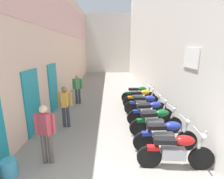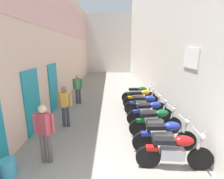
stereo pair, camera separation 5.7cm
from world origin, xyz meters
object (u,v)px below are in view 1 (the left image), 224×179
Objects in this scene: motorcycle_fifth at (146,104)px; pedestrian_by_doorway at (45,130)px; motorcycle_third at (157,121)px; motorcycle_seventh at (139,94)px; motorcycle_nearest at (176,151)px; motorcycle_second at (166,135)px; motorcycle_fourth at (151,112)px; pedestrian_further_down at (78,87)px; pedestrian_mid_alley at (65,104)px; water_jug_near_door at (9,168)px; motorcycle_sixth at (141,98)px.

motorcycle_fifth is 4.50m from pedestrian_by_doorway.
motorcycle_third and motorcycle_seventh have the same top height.
motorcycle_nearest is 1.00× the size of motorcycle_second.
motorcycle_second is 1.00× the size of motorcycle_fourth.
pedestrian_mid_alley is at bearing -89.27° from pedestrian_further_down.
water_jug_near_door is (-0.70, -2.52, -0.71)m from pedestrian_mid_alley.
water_jug_near_door is at bearing -166.77° from motorcycle_second.
motorcycle_fourth reaches higher than water_jug_near_door.
motorcycle_fourth is at bearing 90.00° from motorcycle_third.
pedestrian_by_doorway and pedestrian_mid_alley have the same top height.
pedestrian_mid_alley reaches higher than motorcycle_fifth.
pedestrian_by_doorway reaches higher than motorcycle_sixth.
motorcycle_nearest and motorcycle_third have the same top height.
motorcycle_second is 1.18× the size of pedestrian_mid_alley.
motorcycle_third is 1.00× the size of motorcycle_sixth.
pedestrian_further_down is at bearing 168.69° from motorcycle_sixth.
motorcycle_third is 3.51m from pedestrian_by_doorway.
pedestrian_further_down is at bearing 82.77° from water_jug_near_door.
motorcycle_second is 1.18× the size of pedestrian_further_down.
motorcycle_fourth and motorcycle_seventh have the same top height.
motorcycle_third is 1.00× the size of motorcycle_fourth.
motorcycle_nearest and motorcycle_sixth have the same top height.
motorcycle_nearest is 3.24m from pedestrian_by_doorway.
pedestrian_by_doorway is at bearing -135.60° from motorcycle_fifth.
motorcycle_third is at bearing -90.00° from motorcycle_sixth.
motorcycle_fifth is 1.00× the size of motorcycle_seventh.
motorcycle_seventh is (0.00, 1.71, 0.00)m from motorcycle_fifth.
motorcycle_fifth is at bearing 90.00° from motorcycle_fourth.
motorcycle_fourth is at bearing 34.69° from pedestrian_by_doorway.
motorcycle_nearest and motorcycle_fifth have the same top height.
water_jug_near_door is (-3.92, -0.92, -0.29)m from motorcycle_second.
pedestrian_further_down is (-0.06, 4.75, 0.00)m from pedestrian_by_doorway.
motorcycle_seventh is at bearing 90.00° from motorcycle_second.
pedestrian_mid_alley is at bearing -161.35° from motorcycle_fifth.
motorcycle_third is 1.75m from motorcycle_fifth.
pedestrian_further_down is 5.31m from water_jug_near_door.
motorcycle_nearest reaches higher than water_jug_near_door.
motorcycle_fourth is 1.17× the size of pedestrian_mid_alley.
pedestrian_mid_alley is 3.74× the size of water_jug_near_door.
motorcycle_fourth is at bearing 90.00° from motorcycle_second.
motorcycle_fifth is at bearing 18.65° from pedestrian_mid_alley.
pedestrian_mid_alley and pedestrian_further_down have the same top height.
pedestrian_mid_alley reaches higher than water_jug_near_door.
motorcycle_second is (0.00, 0.74, 0.00)m from motorcycle_nearest.
pedestrian_by_doorway reaches higher than motorcycle_fifth.
pedestrian_by_doorway is (-3.20, -4.10, 0.42)m from motorcycle_sixth.
pedestrian_mid_alley is at bearing -176.99° from motorcycle_fourth.
pedestrian_by_doorway is at bearing -127.94° from motorcycle_sixth.
motorcycle_seventh is at bearing 1.59° from pedestrian_further_down.
pedestrian_further_down is at bearing 134.05° from motorcycle_third.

